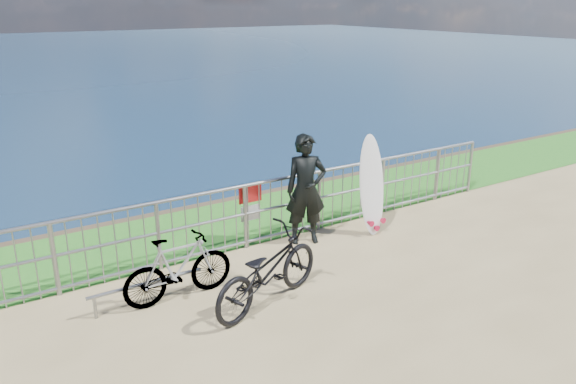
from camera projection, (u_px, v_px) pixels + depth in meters
grass_strip at (242, 221)px, 10.61m from camera, size 120.00×120.00×0.00m
railing at (272, 210)px, 9.56m from camera, size 10.06×0.10×1.13m
surfer at (306, 190)px, 9.42m from camera, size 0.81×0.68×1.89m
surfboard at (372, 189)px, 9.86m from camera, size 0.55×0.51×1.78m
bicycle_near at (268, 270)px, 7.55m from camera, size 2.09×1.28×1.04m
bicycle_far at (178, 268)px, 7.71m from camera, size 1.59×0.46×0.95m
bike_rack at (146, 286)px, 7.65m from camera, size 1.60×0.05×0.34m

